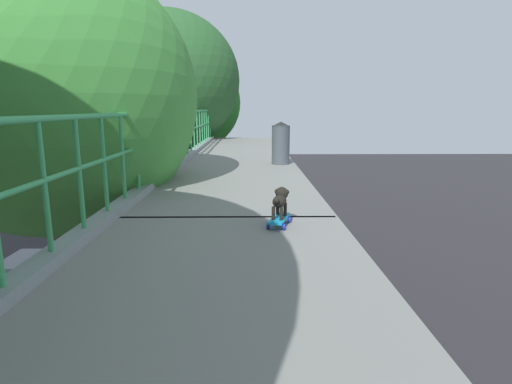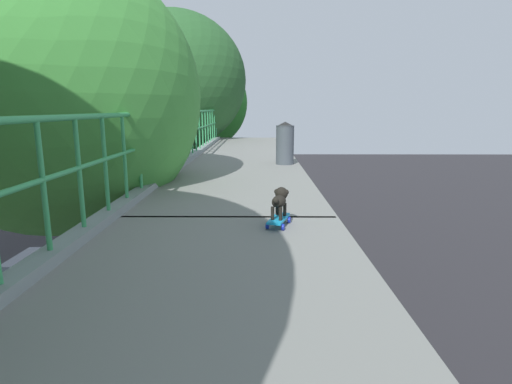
% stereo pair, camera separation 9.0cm
% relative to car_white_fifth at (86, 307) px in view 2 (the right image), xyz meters
% --- Properties ---
extents(overpass_deck, '(2.63, 28.66, 0.45)m').
position_rel_car_white_fifth_xyz_m(overpass_deck, '(5.23, -9.31, 4.92)').
color(overpass_deck, gray).
rests_on(overpass_deck, bridge_pier).
extents(green_railing, '(0.20, 27.23, 1.16)m').
position_rel_car_white_fifth_xyz_m(green_railing, '(3.96, -9.31, 5.42)').
color(green_railing, gray).
rests_on(green_railing, overpass_deck).
extents(car_white_fifth, '(1.77, 3.99, 1.41)m').
position_rel_car_white_fifth_xyz_m(car_white_fifth, '(0.00, 0.00, 0.00)').
color(car_white_fifth, white).
rests_on(car_white_fifth, ground).
extents(car_green_sixth, '(2.00, 4.28, 1.39)m').
position_rel_car_white_fifth_xyz_m(car_green_sixth, '(-3.08, 2.57, -0.02)').
color(car_green_sixth, '#18653C').
rests_on(car_green_sixth, ground).
extents(city_bus, '(2.64, 11.00, 3.47)m').
position_rel_car_white_fifth_xyz_m(city_bus, '(-3.36, 17.21, 1.28)').
color(city_bus, '#234A90').
rests_on(city_bus, ground).
extents(roadside_tree_mid, '(4.66, 4.66, 9.50)m').
position_rel_car_white_fifth_xyz_m(roadside_tree_mid, '(2.32, -5.23, 6.49)').
color(roadside_tree_mid, brown).
rests_on(roadside_tree_mid, ground).
extents(roadside_tree_far, '(5.76, 5.76, 10.88)m').
position_rel_car_white_fifth_xyz_m(roadside_tree_far, '(2.22, 4.99, 7.41)').
color(roadside_tree_far, '#47412B').
rests_on(roadside_tree_far, ground).
extents(roadside_tree_farthest, '(5.49, 5.49, 10.05)m').
position_rel_car_white_fifth_xyz_m(roadside_tree_farthest, '(2.20, 11.83, 6.65)').
color(roadside_tree_farthest, '#4A382B').
rests_on(roadside_tree_farthest, ground).
extents(toy_skateboard, '(0.28, 0.46, 0.09)m').
position_rel_car_white_fifth_xyz_m(toy_skateboard, '(5.85, -7.97, 5.21)').
color(toy_skateboard, '#1793C8').
rests_on(toy_skateboard, overpass_deck).
extents(small_dog, '(0.21, 0.36, 0.30)m').
position_rel_car_white_fifth_xyz_m(small_dog, '(5.86, -7.94, 5.43)').
color(small_dog, black).
rests_on(small_dog, toy_skateboard).
extents(litter_bin, '(0.40, 0.40, 0.93)m').
position_rel_car_white_fifth_xyz_m(litter_bin, '(6.21, -3.19, 5.62)').
color(litter_bin, '#444C54').
rests_on(litter_bin, overpass_deck).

